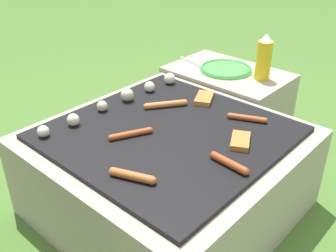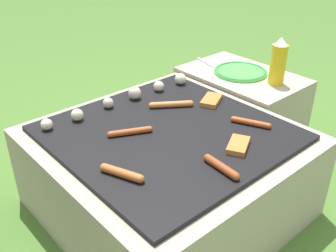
{
  "view_description": "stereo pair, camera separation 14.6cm",
  "coord_description": "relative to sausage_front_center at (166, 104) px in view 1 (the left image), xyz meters",
  "views": [
    {
      "loc": [
        -0.95,
        -0.85,
        1.1
      ],
      "look_at": [
        0.0,
        0.0,
        0.39
      ],
      "focal_mm": 42.0,
      "sensor_mm": 36.0,
      "label": 1
    },
    {
      "loc": [
        -0.84,
        -0.96,
        1.1
      ],
      "look_at": [
        0.0,
        0.0,
        0.39
      ],
      "focal_mm": 42.0,
      "sensor_mm": 36.0,
      "label": 2
    }
  ],
  "objects": [
    {
      "name": "ground_plane",
      "position": [
        -0.14,
        -0.14,
        -0.38
      ],
      "size": [
        14.0,
        14.0,
        0.0
      ],
      "primitive_type": "plane",
      "color": "#47702D"
    },
    {
      "name": "grill",
      "position": [
        -0.14,
        -0.14,
        -0.2
      ],
      "size": [
        0.9,
        0.9,
        0.37
      ],
      "color": "#A89E8C",
      "rests_on": "ground_plane"
    },
    {
      "name": "side_ledge",
      "position": [
        0.52,
        0.04,
        -0.2
      ],
      "size": [
        0.39,
        0.6,
        0.37
      ],
      "color": "#A89E8C",
      "rests_on": "ground_plane"
    },
    {
      "name": "sausage_mid_right",
      "position": [
        0.13,
        -0.32,
        -0.0
      ],
      "size": [
        0.08,
        0.15,
        0.02
      ],
      "color": "#A34C23",
      "rests_on": "grill"
    },
    {
      "name": "sausage_back_left",
      "position": [
        -0.44,
        -0.26,
        0.0
      ],
      "size": [
        0.08,
        0.15,
        0.03
      ],
      "color": "#B7602D",
      "rests_on": "grill"
    },
    {
      "name": "sausage_mid_left",
      "position": [
        -0.26,
        -0.07,
        -0.0
      ],
      "size": [
        0.16,
        0.09,
        0.02
      ],
      "color": "#A34C23",
      "rests_on": "grill"
    },
    {
      "name": "sausage_front_right",
      "position": [
        -0.18,
        -0.44,
        0.0
      ],
      "size": [
        0.04,
        0.15,
        0.03
      ],
      "color": "#93421E",
      "rests_on": "grill"
    },
    {
      "name": "sausage_front_center",
      "position": [
        0.0,
        0.0,
        0.0
      ],
      "size": [
        0.16,
        0.12,
        0.03
      ],
      "color": "#C6753D",
      "rests_on": "grill"
    },
    {
      "name": "bread_slice_center",
      "position": [
        0.16,
        -0.08,
        -0.0
      ],
      "size": [
        0.14,
        0.12,
        0.02
      ],
      "color": "#B27033",
      "rests_on": "grill"
    },
    {
      "name": "bread_slice_left",
      "position": [
        -0.04,
        -0.39,
        -0.0
      ],
      "size": [
        0.13,
        0.11,
        0.02
      ],
      "color": "#B27033",
      "rests_on": "grill"
    },
    {
      "name": "mushroom_row",
      "position": [
        -0.1,
        0.16,
        0.01
      ],
      "size": [
        0.72,
        0.06,
        0.06
      ],
      "color": "silver",
      "rests_on": "grill"
    },
    {
      "name": "plate_colorful",
      "position": [
        0.52,
        0.05,
        -0.0
      ],
      "size": [
        0.27,
        0.27,
        0.02
      ],
      "color": "#4CB24C",
      "rests_on": "side_ledge"
    },
    {
      "name": "condiment_bottle",
      "position": [
        0.54,
        -0.14,
        0.09
      ],
      "size": [
        0.07,
        0.07,
        0.22
      ],
      "color": "gold",
      "rests_on": "side_ledge"
    },
    {
      "name": "fork_utensil",
      "position": [
        0.49,
        0.26,
        -0.01
      ],
      "size": [
        0.06,
        0.2,
        0.01
      ],
      "color": "silver",
      "rests_on": "side_ledge"
    }
  ]
}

